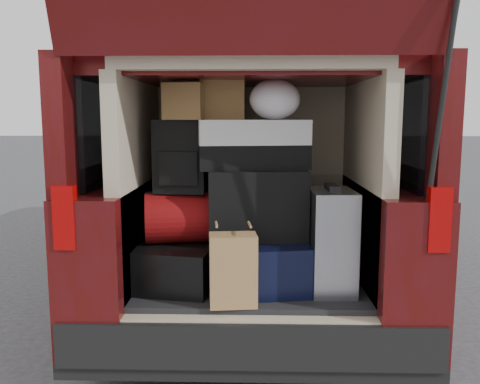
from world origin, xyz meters
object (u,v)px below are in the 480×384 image
object	(u,v)px
black_hardshell	(181,262)
twotone_duffel	(252,144)
black_soft_case	(256,204)
backpack	(180,156)
silver_roller	(331,240)
navy_hardshell	(264,261)
kraft_bag	(233,270)
red_duffel	(184,217)

from	to	relation	value
black_hardshell	twotone_duffel	size ratio (longest dim) A/B	0.98
black_soft_case	backpack	xyz separation A→B (m)	(-0.42, 0.01, 0.26)
silver_roller	black_hardshell	bearing A→B (deg)	171.06
twotone_duffel	backpack	bearing A→B (deg)	175.52
backpack	black_soft_case	bearing A→B (deg)	1.39
black_hardshell	black_soft_case	world-z (taller)	black_soft_case
navy_hardshell	twotone_duffel	distance (m)	0.66
navy_hardshell	black_soft_case	bearing A→B (deg)	157.75
kraft_bag	backpack	bearing A→B (deg)	124.35
navy_hardshell	silver_roller	world-z (taller)	silver_roller
navy_hardshell	black_soft_case	distance (m)	0.33
black_hardshell	backpack	size ratio (longest dim) A/B	1.46
kraft_bag	black_hardshell	bearing A→B (deg)	125.95
black_hardshell	navy_hardshell	distance (m)	0.47
silver_roller	navy_hardshell	bearing A→B (deg)	163.46
navy_hardshell	kraft_bag	world-z (taller)	kraft_bag
kraft_bag	backpack	xyz separation A→B (m)	(-0.30, 0.36, 0.54)
black_soft_case	twotone_duffel	xyz separation A→B (m)	(-0.03, 0.04, 0.33)
black_hardshell	twotone_duffel	distance (m)	0.78
kraft_bag	twotone_duffel	distance (m)	0.72
twotone_duffel	black_soft_case	bearing A→B (deg)	-69.24
black_soft_case	twotone_duffel	distance (m)	0.33
backpack	twotone_duffel	distance (m)	0.40
navy_hardshell	kraft_bag	distance (m)	0.38
black_hardshell	kraft_bag	xyz separation A→B (m)	(0.31, -0.34, 0.06)
black_hardshell	backpack	distance (m)	0.60
navy_hardshell	silver_roller	bearing A→B (deg)	-23.78
red_duffel	kraft_bag	bearing A→B (deg)	-61.50
kraft_bag	backpack	distance (m)	0.71
kraft_bag	black_soft_case	world-z (taller)	black_soft_case
kraft_bag	red_duffel	world-z (taller)	red_duffel
kraft_bag	black_soft_case	size ratio (longest dim) A/B	0.67
red_duffel	black_soft_case	size ratio (longest dim) A/B	0.81
navy_hardshell	backpack	xyz separation A→B (m)	(-0.46, 0.02, 0.59)
black_soft_case	twotone_duffel	bearing A→B (deg)	114.27
silver_roller	kraft_bag	xyz separation A→B (m)	(-0.52, -0.24, -0.09)
silver_roller	twotone_duffel	distance (m)	0.68
black_hardshell	black_soft_case	xyz separation A→B (m)	(0.43, 0.00, 0.34)
black_soft_case	backpack	distance (m)	0.50
silver_roller	black_soft_case	xyz separation A→B (m)	(-0.40, 0.10, 0.18)
black_hardshell	kraft_bag	size ratio (longest dim) A/B	1.63
red_duffel	black_soft_case	xyz separation A→B (m)	(0.40, -0.00, 0.08)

